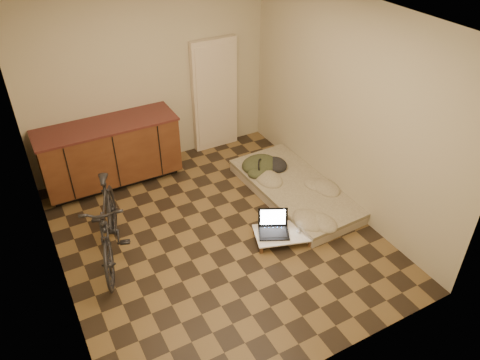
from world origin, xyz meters
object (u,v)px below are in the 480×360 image
bicycle (108,220)px  laptop (273,228)px  lap_desk (282,233)px  futon (295,189)px

bicycle → laptop: bicycle is taller
lap_desk → laptop: bearing=152.6°
bicycle → lap_desk: 2.00m
lap_desk → laptop: laptop is taller
bicycle → laptop: size_ratio=3.43×
bicycle → laptop: (1.75, -0.63, -0.35)m
bicycle → lap_desk: bearing=-3.5°
futon → laptop: 0.94m
laptop → lap_desk: bearing=-18.9°
futon → lap_desk: 0.94m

